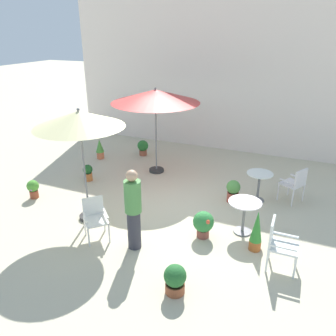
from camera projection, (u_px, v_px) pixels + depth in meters
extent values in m
plane|color=beige|center=(167.00, 201.00, 8.35)|extent=(60.00, 60.00, 0.00)
cube|color=silver|center=(220.00, 71.00, 11.13)|extent=(10.79, 0.30, 5.33)
cylinder|color=#2D2D2D|center=(89.00, 216.00, 7.60)|extent=(0.44, 0.44, 0.08)
cylinder|color=slate|center=(84.00, 168.00, 7.13)|extent=(0.04, 0.04, 2.48)
cone|color=beige|center=(79.00, 119.00, 6.71)|extent=(1.86, 1.86, 0.33)
sphere|color=slate|center=(78.00, 109.00, 6.64)|extent=(0.06, 0.06, 0.06)
cylinder|color=#2D2D2D|center=(157.00, 170.00, 10.06)|extent=(0.44, 0.44, 0.08)
cylinder|color=slate|center=(156.00, 132.00, 9.60)|extent=(0.04, 0.04, 2.45)
cone|color=#DB453F|center=(155.00, 96.00, 9.20)|extent=(2.50, 2.50, 0.36)
sphere|color=slate|center=(155.00, 88.00, 9.11)|extent=(0.06, 0.06, 0.06)
cylinder|color=white|center=(245.00, 202.00, 6.81)|extent=(0.68, 0.68, 0.02)
cylinder|color=slate|center=(244.00, 218.00, 6.95)|extent=(0.06, 0.06, 0.70)
cylinder|color=slate|center=(242.00, 231.00, 7.09)|extent=(0.37, 0.37, 0.03)
cylinder|color=silver|center=(260.00, 174.00, 8.09)|extent=(0.63, 0.63, 0.02)
cylinder|color=slate|center=(258.00, 187.00, 8.23)|extent=(0.06, 0.06, 0.73)
cylinder|color=slate|center=(257.00, 200.00, 8.37)|extent=(0.35, 0.35, 0.03)
cube|color=white|center=(284.00, 247.00, 5.86)|extent=(0.50, 0.45, 0.04)
cube|color=white|center=(272.00, 232.00, 5.84)|extent=(0.04, 0.43, 0.47)
cube|color=white|center=(283.00, 248.00, 5.64)|extent=(0.45, 0.04, 0.03)
cube|color=white|center=(286.00, 235.00, 5.98)|extent=(0.45, 0.04, 0.03)
cylinder|color=white|center=(295.00, 268.00, 5.69)|extent=(0.04, 0.04, 0.44)
cylinder|color=white|center=(296.00, 254.00, 6.04)|extent=(0.04, 0.04, 0.44)
cylinder|color=white|center=(267.00, 261.00, 5.86)|extent=(0.04, 0.04, 0.44)
cylinder|color=white|center=(270.00, 248.00, 6.21)|extent=(0.04, 0.04, 0.44)
cube|color=white|center=(292.00, 184.00, 8.19)|extent=(0.63, 0.65, 0.04)
cube|color=white|center=(301.00, 178.00, 7.95)|extent=(0.27, 0.42, 0.41)
cube|color=white|center=(298.00, 177.00, 8.27)|extent=(0.37, 0.24, 0.03)
cube|color=white|center=(287.00, 182.00, 8.02)|extent=(0.37, 0.24, 0.03)
cylinder|color=white|center=(289.00, 187.00, 8.57)|extent=(0.04, 0.04, 0.45)
cylinder|color=white|center=(278.00, 192.00, 8.32)|extent=(0.04, 0.04, 0.45)
cylinder|color=white|center=(303.00, 193.00, 8.26)|extent=(0.04, 0.04, 0.45)
cylinder|color=white|center=(293.00, 198.00, 8.01)|extent=(0.04, 0.04, 0.45)
cube|color=white|center=(96.00, 220.00, 6.71)|extent=(0.65, 0.65, 0.04)
cube|color=white|center=(93.00, 206.00, 6.81)|extent=(0.32, 0.33, 0.40)
cube|color=white|center=(85.00, 217.00, 6.60)|extent=(0.34, 0.33, 0.03)
cube|color=white|center=(105.00, 213.00, 6.74)|extent=(0.34, 0.33, 0.03)
cylinder|color=white|center=(89.00, 238.00, 6.54)|extent=(0.04, 0.04, 0.41)
cylinder|color=white|center=(109.00, 233.00, 6.68)|extent=(0.04, 0.04, 0.41)
cylinder|color=white|center=(85.00, 226.00, 6.92)|extent=(0.04, 0.04, 0.41)
cylinder|color=white|center=(104.00, 222.00, 7.06)|extent=(0.04, 0.04, 0.41)
cylinder|color=brown|center=(203.00, 233.00, 6.91)|extent=(0.26, 0.26, 0.17)
cylinder|color=#382819|center=(203.00, 230.00, 6.88)|extent=(0.23, 0.23, 0.02)
sphere|color=#30823C|center=(203.00, 222.00, 6.80)|extent=(0.43, 0.43, 0.43)
sphere|color=#E25131|center=(207.00, 222.00, 6.64)|extent=(0.12, 0.12, 0.12)
sphere|color=#E25131|center=(202.00, 219.00, 6.92)|extent=(0.12, 0.12, 0.12)
cylinder|color=#BA6533|center=(88.00, 177.00, 9.44)|extent=(0.22, 0.22, 0.22)
cylinder|color=#382819|center=(88.00, 173.00, 9.40)|extent=(0.20, 0.20, 0.02)
sphere|color=#1D5221|center=(88.00, 169.00, 9.35)|extent=(0.27, 0.27, 0.27)
cylinder|color=#96523B|center=(143.00, 152.00, 11.33)|extent=(0.26, 0.26, 0.18)
cylinder|color=#382819|center=(143.00, 150.00, 11.30)|extent=(0.23, 0.23, 0.02)
sphere|color=#256B2B|center=(143.00, 146.00, 11.24)|extent=(0.37, 0.37, 0.37)
cylinder|color=#CC6A46|center=(100.00, 155.00, 11.04)|extent=(0.24, 0.24, 0.22)
cylinder|color=#382819|center=(100.00, 152.00, 11.00)|extent=(0.21, 0.21, 0.02)
cone|color=#4E983A|center=(100.00, 146.00, 10.91)|extent=(0.27, 0.27, 0.43)
cylinder|color=#AA4B3D|center=(233.00, 197.00, 8.29)|extent=(0.28, 0.28, 0.25)
cylinder|color=#382819|center=(233.00, 193.00, 8.24)|extent=(0.25, 0.25, 0.02)
sphere|color=#529142|center=(233.00, 187.00, 8.18)|extent=(0.34, 0.34, 0.34)
cylinder|color=#AC5A29|center=(255.00, 245.00, 6.50)|extent=(0.23, 0.23, 0.20)
cylinder|color=#382819|center=(255.00, 241.00, 6.46)|extent=(0.21, 0.21, 0.02)
cone|color=#318531|center=(257.00, 226.00, 6.33)|extent=(0.23, 0.23, 0.66)
cylinder|color=brown|center=(175.00, 288.00, 5.45)|extent=(0.32, 0.32, 0.18)
cylinder|color=#382819|center=(175.00, 284.00, 5.42)|extent=(0.28, 0.28, 0.02)
sphere|color=#26652D|center=(175.00, 276.00, 5.35)|extent=(0.37, 0.37, 0.37)
sphere|color=#E45538|center=(181.00, 278.00, 5.32)|extent=(0.07, 0.07, 0.07)
sphere|color=#E45538|center=(173.00, 273.00, 5.48)|extent=(0.11, 0.11, 0.11)
cylinder|color=#9C482E|center=(34.00, 194.00, 8.49)|extent=(0.21, 0.21, 0.20)
cylinder|color=#382819|center=(34.00, 191.00, 8.45)|extent=(0.19, 0.19, 0.02)
sphere|color=#4C9933|center=(33.00, 186.00, 8.40)|extent=(0.30, 0.30, 0.30)
sphere|color=#AE47B1|center=(31.00, 189.00, 8.33)|extent=(0.06, 0.06, 0.06)
sphere|color=#AE47B1|center=(34.00, 182.00, 8.48)|extent=(0.06, 0.06, 0.06)
sphere|color=#AE47B1|center=(32.00, 189.00, 8.32)|extent=(0.08, 0.08, 0.08)
cylinder|color=#33333D|center=(134.00, 229.00, 6.46)|extent=(0.26, 0.26, 0.80)
cylinder|color=#4D8D47|center=(133.00, 197.00, 6.18)|extent=(0.43, 0.43, 0.63)
sphere|color=tan|center=(132.00, 176.00, 6.01)|extent=(0.22, 0.22, 0.22)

